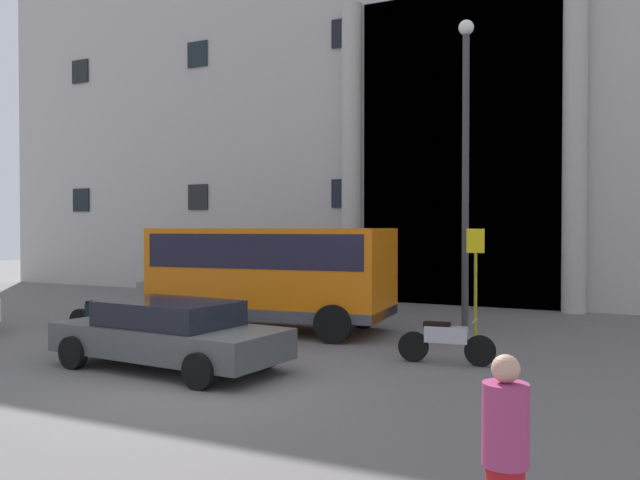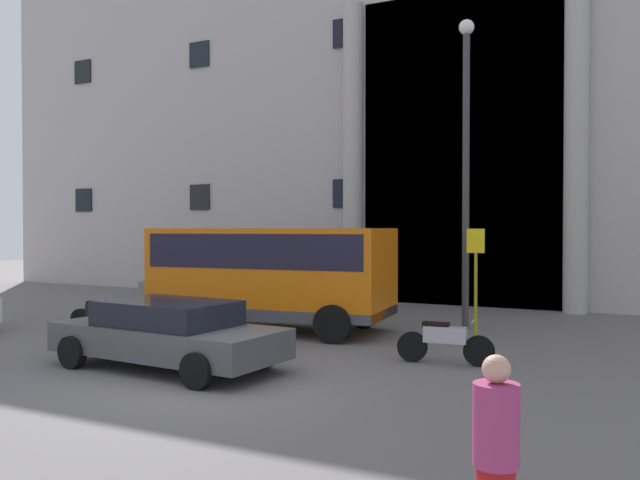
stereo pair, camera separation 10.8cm
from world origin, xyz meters
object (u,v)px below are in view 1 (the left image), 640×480
Objects in this scene: hedge_planter_far_east at (164,277)px; lamppost_plaza_centre at (466,151)px; bus_stop_sign at (476,269)px; scooter_by_planter at (101,316)px; hedge_planter_west at (336,286)px; pedestrian_woman_dark_dress at (505,463)px; motorcycle_far_end at (197,321)px; orange_minibus at (271,269)px; hedge_planter_entrance_right at (238,281)px; parked_sedan_second at (169,333)px; motorcycle_near_kerb at (444,341)px.

hedge_planter_far_east is 13.23m from lamppost_plaza_centre.
bus_stop_sign is 3.20m from lamppost_plaza_centre.
scooter_by_planter is 10.30m from lamppost_plaza_centre.
lamppost_plaza_centre reaches higher than hedge_planter_west.
pedestrian_woman_dark_dress is at bearing -74.60° from lamppost_plaza_centre.
hedge_planter_far_east is 1.02× the size of motorcycle_far_end.
orange_minibus is 4.13× the size of hedge_planter_entrance_right.
scooter_by_planter is 13.30m from pedestrian_woman_dark_dress.
hedge_planter_entrance_right is (-9.43, 3.57, -0.90)m from bus_stop_sign.
hedge_planter_west is (7.48, -0.33, -0.02)m from hedge_planter_far_east.
hedge_planter_entrance_right is 0.33× the size of parked_sedan_second.
hedge_planter_far_east is 21.39m from pedestrian_woman_dark_dress.
lamppost_plaza_centre is at bearing 23.12° from orange_minibus.
pedestrian_woman_dark_dress reaches higher than hedge_planter_west.
motorcycle_far_end is 1.02× the size of motorcycle_near_kerb.
pedestrian_woman_dark_dress is at bearing -25.21° from motorcycle_far_end.
parked_sedan_second is at bearing -88.61° from orange_minibus.
hedge_planter_far_east reaches higher than motorcycle_near_kerb.
hedge_planter_far_east reaches higher than scooter_by_planter.
scooter_by_planter is 0.25× the size of lamppost_plaza_centre.
hedge_planter_entrance_right is 0.76× the size of scooter_by_planter.
orange_minibus reaches higher than hedge_planter_west.
pedestrian_woman_dark_dress is 0.21× the size of lamppost_plaza_centre.
orange_minibus is 3.34× the size of motorcycle_near_kerb.
hedge_planter_entrance_right is at bearing 132.31° from motorcycle_far_end.
pedestrian_woman_dark_dress is at bearing -35.62° from scooter_by_planter.
hedge_planter_west is at bearing 122.50° from motorcycle_near_kerb.
hedge_planter_far_east is (-12.82, 3.57, -0.85)m from bus_stop_sign.
bus_stop_sign is 0.56× the size of parked_sedan_second.
parked_sedan_second is at bearing -83.95° from hedge_planter_west.
pedestrian_woman_dark_dress is (2.80, -11.04, -0.78)m from bus_stop_sign.
hedge_planter_far_east reaches higher than hedge_planter_entrance_right.
orange_minibus reaches higher than motorcycle_near_kerb.
scooter_by_planter is at bearing 175.86° from motorcycle_near_kerb.
motorcycle_far_end is 8.15m from lamppost_plaza_centre.
motorcycle_far_end is at bearing 144.97° from pedestrian_woman_dark_dress.
hedge_planter_entrance_right is 0.79× the size of motorcycle_far_end.
hedge_planter_west is at bearing 153.91° from lamppost_plaza_centre.
orange_minibus is 2.50m from motorcycle_far_end.
hedge_planter_far_east is 10.12m from motorcycle_far_end.
hedge_planter_far_east is 0.98× the size of scooter_by_planter.
scooter_by_planter is (4.32, -7.59, -0.33)m from hedge_planter_far_east.
hedge_planter_far_east reaches higher than parked_sedan_second.
hedge_planter_far_east reaches higher than motorcycle_far_end.
pedestrian_woman_dark_dress is at bearing -60.31° from hedge_planter_west.
orange_minibus is 4.95m from parked_sedan_second.
hedge_planter_entrance_right is 8.12m from motorcycle_far_end.
motorcycle_near_kerb is at bearing -27.65° from orange_minibus.
bus_stop_sign is 9.47m from scooter_by_planter.
scooter_by_planter is (-8.49, -4.02, -1.18)m from bus_stop_sign.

